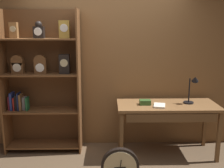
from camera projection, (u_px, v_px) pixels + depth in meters
name	position (u px, v px, depth m)	size (l,w,h in m)	color
back_wood_panel	(106.00, 67.00, 4.14)	(4.80, 0.05, 2.60)	brown
bookshelf	(41.00, 80.00, 3.96)	(1.17, 0.37, 2.18)	brown
workbench	(167.00, 110.00, 3.84)	(1.49, 0.64, 0.80)	brown
desk_lamp	(192.00, 88.00, 3.81)	(0.20, 0.20, 0.44)	black
toolbox_small	(145.00, 102.00, 3.81)	(0.16, 0.12, 0.07)	#2D5123
open_repair_manual	(159.00, 106.00, 3.73)	(0.16, 0.22, 0.03)	silver
round_clock_large	(120.00, 167.00, 3.12)	(0.46, 0.11, 0.50)	black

